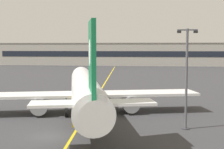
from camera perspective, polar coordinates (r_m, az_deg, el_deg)
name	(u,v)px	position (r m, az deg, el deg)	size (l,w,h in m)	color
ground_plane	(50,136)	(34.60, -10.95, -10.76)	(400.00, 400.00, 0.00)	#353538
taxiway_centreline	(98,94)	(63.22, -2.51, -3.56)	(0.30, 180.00, 0.01)	yellow
airliner_foreground	(85,90)	(44.67, -4.77, -2.74)	(32.20, 40.93, 11.65)	white
apron_lamp_post	(186,77)	(36.84, 13.11, -0.41)	(2.24, 0.90, 11.33)	#515156
safety_cone_by_nose_gear	(112,95)	(61.21, 0.02, -3.59)	(0.44, 0.44, 0.55)	orange
terminal_building	(146,54)	(164.26, 6.15, 3.62)	(155.32, 12.40, 11.49)	#9E998E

